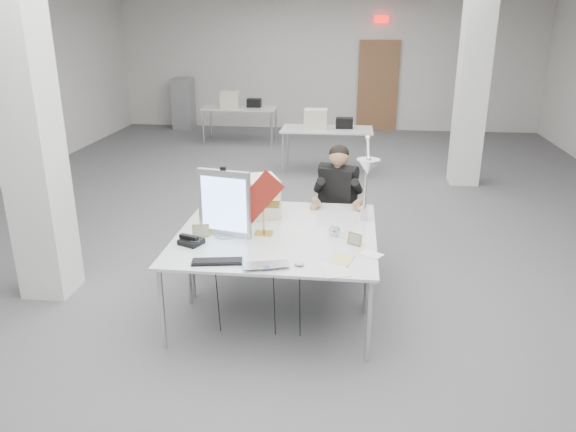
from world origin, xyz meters
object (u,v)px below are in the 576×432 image
at_px(desk_main, 270,253).
at_px(bankers_lamp, 264,215).
at_px(beige_monitor, 256,197).
at_px(office_chair, 337,220).
at_px(laptop, 267,269).
at_px(desk_phone, 191,242).
at_px(seated_person, 338,185).
at_px(architect_lamp, 366,181).
at_px(monitor, 224,204).

height_order(desk_main, bankers_lamp, bankers_lamp).
xyz_separation_m(bankers_lamp, beige_monitor, (-0.15, 0.49, 0.01)).
distance_m(office_chair, laptop, 2.04).
relative_size(desk_phone, beige_monitor, 0.45).
xyz_separation_m(seated_person, laptop, (-0.49, -1.91, -0.13)).
relative_size(laptop, architect_lamp, 0.40).
height_order(monitor, bankers_lamp, monitor).
bearing_deg(beige_monitor, desk_phone, -141.28).
height_order(seated_person, architect_lamp, architect_lamp).
relative_size(seated_person, desk_phone, 5.49).
relative_size(laptop, beige_monitor, 0.89).
relative_size(office_chair, architect_lamp, 1.06).
bearing_deg(bankers_lamp, desk_phone, -151.81).
height_order(desk_main, laptop, laptop).
xyz_separation_m(bankers_lamp, architect_lamp, (0.91, 0.26, 0.27)).
height_order(desk_main, desk_phone, desk_phone).
height_order(seated_person, bankers_lamp, seated_person).
bearing_deg(desk_phone, laptop, -7.62).
distance_m(monitor, desk_phone, 0.44).
height_order(office_chair, bankers_lamp, bankers_lamp).
distance_m(laptop, architect_lamp, 1.35).
xyz_separation_m(office_chair, seated_person, (0.00, -0.05, 0.41)).
bearing_deg(desk_main, desk_phone, 173.56).
height_order(desk_phone, beige_monitor, beige_monitor).
bearing_deg(architect_lamp, beige_monitor, 155.69).
distance_m(desk_main, bankers_lamp, 0.45).
relative_size(monitor, desk_phone, 3.33).
distance_m(laptop, beige_monitor, 1.30).
distance_m(desk_phone, beige_monitor, 0.92).
distance_m(desk_main, architect_lamp, 1.13).
height_order(seated_person, beige_monitor, seated_person).
bearing_deg(desk_main, beige_monitor, 106.91).
bearing_deg(laptop, desk_main, 78.27).
distance_m(monitor, beige_monitor, 0.60).
bearing_deg(bankers_lamp, monitor, -166.63).
bearing_deg(monitor, desk_main, -21.97).
distance_m(desk_phone, architect_lamp, 1.66).
height_order(bankers_lamp, desk_phone, bankers_lamp).
bearing_deg(seated_person, architect_lamp, -52.36).
height_order(desk_main, seated_person, seated_person).
distance_m(office_chair, beige_monitor, 1.16).
distance_m(bankers_lamp, architect_lamp, 0.98).
relative_size(monitor, architect_lamp, 0.66).
relative_size(seated_person, architect_lamp, 1.10).
distance_m(office_chair, seated_person, 0.42).
bearing_deg(seated_person, monitor, -108.01).
bearing_deg(bankers_lamp, architect_lamp, 16.50).
bearing_deg(monitor, bankers_lamp, 25.39).
xyz_separation_m(office_chair, laptop, (-0.49, -1.96, 0.28)).
relative_size(office_chair, desk_phone, 5.29).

